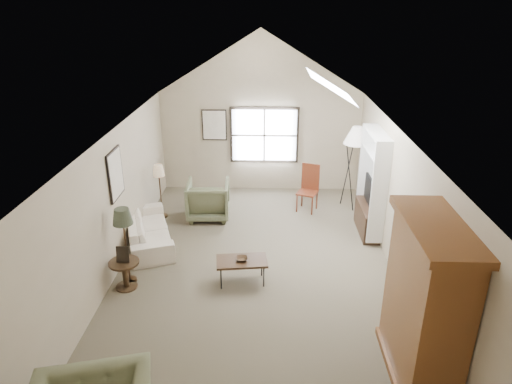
{
  "coord_description": "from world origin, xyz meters",
  "views": [
    {
      "loc": [
        0.23,
        -7.12,
        4.56
      ],
      "look_at": [
        0.0,
        0.4,
        1.4
      ],
      "focal_mm": 32.0,
      "sensor_mm": 36.0,
      "label": 1
    }
  ],
  "objects_px": {
    "coffee_table": "(242,271)",
    "armoire": "(425,304)",
    "armchair_far": "(208,200)",
    "side_chair": "(308,189)",
    "sofa": "(148,229)",
    "side_table": "(125,275)"
  },
  "relations": [
    {
      "from": "coffee_table",
      "to": "armoire",
      "type": "bearing_deg",
      "value": -40.33
    },
    {
      "from": "armchair_far",
      "to": "side_chair",
      "type": "xyz_separation_m",
      "value": [
        2.26,
        0.43,
        0.12
      ]
    },
    {
      "from": "sofa",
      "to": "armchair_far",
      "type": "relative_size",
      "value": 2.15
    },
    {
      "from": "coffee_table",
      "to": "side_table",
      "type": "height_order",
      "value": "side_table"
    },
    {
      "from": "side_table",
      "to": "side_chair",
      "type": "relative_size",
      "value": 0.47
    },
    {
      "from": "side_table",
      "to": "side_chair",
      "type": "height_order",
      "value": "side_chair"
    },
    {
      "from": "side_table",
      "to": "armoire",
      "type": "bearing_deg",
      "value": -22.58
    },
    {
      "from": "coffee_table",
      "to": "side_table",
      "type": "distance_m",
      "value": 1.99
    },
    {
      "from": "side_table",
      "to": "coffee_table",
      "type": "bearing_deg",
      "value": 6.3
    },
    {
      "from": "side_chair",
      "to": "sofa",
      "type": "bearing_deg",
      "value": -131.33
    },
    {
      "from": "armchair_far",
      "to": "side_chair",
      "type": "bearing_deg",
      "value": -172.02
    },
    {
      "from": "armchair_far",
      "to": "side_table",
      "type": "relative_size",
      "value": 1.86
    },
    {
      "from": "armoire",
      "to": "coffee_table",
      "type": "bearing_deg",
      "value": 139.67
    },
    {
      "from": "coffee_table",
      "to": "armchair_far",
      "type": "bearing_deg",
      "value": 109.37
    },
    {
      "from": "side_table",
      "to": "side_chair",
      "type": "distance_m",
      "value": 4.65
    },
    {
      "from": "armchair_far",
      "to": "coffee_table",
      "type": "bearing_deg",
      "value": 106.58
    },
    {
      "from": "side_table",
      "to": "side_chair",
      "type": "xyz_separation_m",
      "value": [
        3.33,
        3.24,
        0.29
      ]
    },
    {
      "from": "coffee_table",
      "to": "side_table",
      "type": "relative_size",
      "value": 1.7
    },
    {
      "from": "armoire",
      "to": "armchair_far",
      "type": "xyz_separation_m",
      "value": [
        -3.31,
        4.63,
        -0.67
      ]
    },
    {
      "from": "armchair_far",
      "to": "coffee_table",
      "type": "distance_m",
      "value": 2.75
    },
    {
      "from": "sofa",
      "to": "coffee_table",
      "type": "bearing_deg",
      "value": -144.19
    },
    {
      "from": "coffee_table",
      "to": "side_chair",
      "type": "height_order",
      "value": "side_chair"
    }
  ]
}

